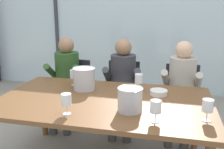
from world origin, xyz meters
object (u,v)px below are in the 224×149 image
person_charcoal_jacket (122,80)px  wine_glass_center_pour (139,79)px  person_olive_shirt (66,76)px  wine_glass_by_left_taster (156,107)px  tasting_bowl (159,92)px  wine_glass_near_bucket (66,100)px  person_beige_jumper (181,84)px  ice_bucket_primary (130,99)px  dining_table (104,106)px  chair_near_curtain (73,86)px  ice_bucket_secondary (84,78)px  wine_glass_spare_empty (208,106)px  chair_center (181,94)px  chair_left_of_center (123,89)px  wine_glass_by_right_taster (74,74)px

person_charcoal_jacket → wine_glass_center_pour: person_charcoal_jacket is taller
person_olive_shirt → wine_glass_by_left_taster: 1.78m
tasting_bowl → wine_glass_near_bucket: 0.95m
person_beige_jumper → ice_bucket_primary: person_beige_jumper is taller
wine_glass_center_pour → wine_glass_by_left_taster: bearing=-72.9°
dining_table → chair_near_curtain: bearing=125.6°
ice_bucket_secondary → wine_glass_spare_empty: bearing=-23.8°
ice_bucket_primary → wine_glass_center_pour: size_ratio=1.23×
person_charcoal_jacket → chair_center: bearing=4.2°
person_olive_shirt → ice_bucket_secondary: 0.80m
wine_glass_near_bucket → wine_glass_by_left_taster: bearing=1.2°
chair_near_curtain → tasting_bowl: 1.43m
person_charcoal_jacket → wine_glass_spare_empty: size_ratio=6.79×
chair_left_of_center → wine_glass_spare_empty: wine_glass_spare_empty is taller
wine_glass_near_bucket → wine_glass_center_pour: bearing=56.7°
person_charcoal_jacket → ice_bucket_primary: size_ratio=5.53×
chair_near_curtain → person_olive_shirt: person_olive_shirt is taller
wine_glass_by_left_taster → wine_glass_spare_empty: (0.38, 0.11, 0.00)m
dining_table → ice_bucket_secondary: (-0.27, 0.24, 0.18)m
chair_center → person_charcoal_jacket: (-0.74, -0.13, 0.17)m
chair_left_of_center → ice_bucket_secondary: 0.89m
person_charcoal_jacket → wine_glass_near_bucket: 1.29m
chair_left_of_center → ice_bucket_primary: 1.31m
person_olive_shirt → tasting_bowl: 1.40m
chair_near_curtain → ice_bucket_secondary: size_ratio=3.69×
person_olive_shirt → wine_glass_by_left_taster: size_ratio=6.79×
chair_center → wine_glass_by_right_taster: size_ratio=4.95×
tasting_bowl → wine_glass_by_left_taster: size_ratio=0.98×
person_beige_jumper → tasting_bowl: size_ratio=6.90×
chair_left_of_center → person_charcoal_jacket: person_charcoal_jacket is taller
wine_glass_by_left_taster → tasting_bowl: bearing=90.9°
chair_center → wine_glass_center_pour: (-0.47, -0.65, 0.35)m
chair_near_curtain → wine_glass_by_right_taster: wine_glass_by_right_taster is taller
person_olive_shirt → person_beige_jumper: same height
wine_glass_near_bucket → wine_glass_by_right_taster: same height
ice_bucket_secondary → wine_glass_by_right_taster: size_ratio=1.34×
chair_center → wine_glass_by_right_taster: wine_glass_by_right_taster is taller
person_olive_shirt → person_beige_jumper: 1.49m
dining_table → person_charcoal_jacket: size_ratio=1.70×
wine_glass_by_left_taster → wine_glass_spare_empty: same height
wine_glass_spare_empty → chair_left_of_center: bearing=124.8°
chair_center → wine_glass_by_left_taster: size_ratio=4.95×
person_beige_jumper → wine_glass_by_right_taster: person_beige_jumper is taller
chair_center → person_beige_jumper: bearing=-98.8°
wine_glass_by_right_taster → chair_center: bearing=28.1°
chair_near_curtain → person_charcoal_jacket: 0.75m
chair_center → wine_glass_center_pour: wine_glass_center_pour is taller
chair_left_of_center → ice_bucket_primary: size_ratio=4.04×
wine_glass_center_pour → chair_left_of_center: bearing=113.6°
person_beige_jumper → wine_glass_by_right_taster: 1.29m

